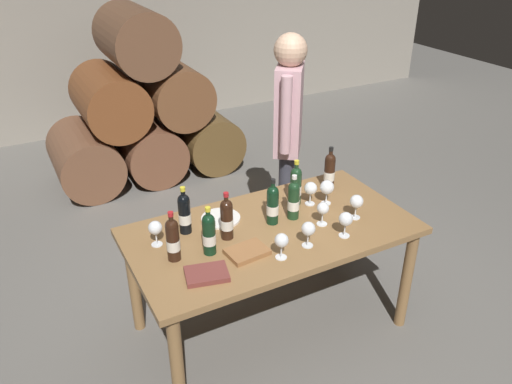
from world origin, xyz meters
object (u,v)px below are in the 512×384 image
object	(u,v)px
wine_bottle_4	(294,200)
wine_glass_3	(308,229)
wine_bottle_1	(296,185)
wine_glass_2	(346,220)
wine_glass_1	(356,202)
wine_glass_5	(327,188)
wine_bottle_2	(273,204)
wine_bottle_0	(330,171)
serving_plate	(221,218)
dining_table	(272,241)
wine_bottle_5	(184,213)
wine_bottle_7	(227,219)
wine_glass_8	(209,225)
wine_glass_6	(281,241)
wine_glass_7	(155,228)
wine_bottle_3	(209,233)
wine_glass_4	(323,209)
wine_bottle_6	(173,239)
tasting_notebook	(247,252)
sommelier_presenting	(288,127)
wine_glass_0	(311,189)
leather_ledger	(207,274)

from	to	relation	value
wine_bottle_4	wine_glass_3	bearing A→B (deg)	-106.52
wine_bottle_1	wine_glass_2	distance (m)	0.46
wine_glass_1	wine_glass_5	xyz separation A→B (m)	(-0.06, 0.23, 0.00)
wine_bottle_2	wine_glass_2	bearing A→B (deg)	-47.71
wine_bottle_0	serving_plate	bearing A→B (deg)	-178.06
dining_table	wine_bottle_5	size ratio (longest dim) A/B	5.73
wine_bottle_5	dining_table	bearing A→B (deg)	-23.81
wine_bottle_0	wine_bottle_7	xyz separation A→B (m)	(-0.87, -0.23, -0.00)
wine_glass_2	wine_glass_8	distance (m)	0.78
dining_table	wine_bottle_4	distance (m)	0.28
wine_glass_6	wine_glass_7	distance (m)	0.71
wine_bottle_5	wine_glass_2	size ratio (longest dim) A/B	1.91
wine_bottle_1	wine_bottle_3	size ratio (longest dim) A/B	1.05
wine_glass_4	wine_bottle_1	bearing A→B (deg)	91.40
wine_bottle_7	dining_table	bearing A→B (deg)	-7.34
wine_bottle_0	wine_bottle_4	xyz separation A→B (m)	(-0.42, -0.22, -0.00)
wine_bottle_6	wine_bottle_7	distance (m)	0.35
wine_glass_1	tasting_notebook	world-z (taller)	wine_glass_1
wine_glass_2	sommelier_presenting	world-z (taller)	sommelier_presenting
wine_glass_2	serving_plate	xyz separation A→B (m)	(-0.56, 0.51, -0.10)
wine_glass_0	tasting_notebook	bearing A→B (deg)	-153.57
wine_glass_7	wine_glass_1	bearing A→B (deg)	-13.95
dining_table	tasting_notebook	bearing A→B (deg)	-146.60
dining_table	wine_bottle_3	bearing A→B (deg)	-172.42
wine_glass_1	wine_glass_3	distance (m)	0.44
wine_glass_6	tasting_notebook	bearing A→B (deg)	141.29
wine_glass_0	serving_plate	distance (m)	0.60
wine_bottle_2	wine_glass_5	xyz separation A→B (m)	(0.42, 0.04, -0.01)
wine_glass_3	wine_bottle_5	bearing A→B (deg)	140.22
wine_bottle_3	wine_bottle_4	xyz separation A→B (m)	(0.60, 0.10, 0.00)
wine_glass_3	wine_glass_8	world-z (taller)	wine_glass_8
wine_glass_0	wine_glass_7	bearing A→B (deg)	179.10
wine_bottle_6	tasting_notebook	distance (m)	0.41
wine_glass_3	wine_glass_5	world-z (taller)	wine_glass_5
wine_glass_8	leather_ledger	bearing A→B (deg)	-115.90
wine_glass_8	wine_bottle_0	bearing A→B (deg)	12.31
wine_bottle_1	wine_glass_1	size ratio (longest dim) A/B	1.94
wine_bottle_5	wine_glass_7	bearing A→B (deg)	-165.41
dining_table	leather_ledger	bearing A→B (deg)	-155.19
wine_bottle_6	wine_glass_6	size ratio (longest dim) A/B	1.94
wine_bottle_7	wine_glass_7	world-z (taller)	wine_bottle_7
wine_glass_2	wine_glass_1	bearing A→B (deg)	36.38
wine_bottle_0	serving_plate	world-z (taller)	wine_bottle_0
wine_bottle_6	leather_ledger	distance (m)	0.27
wine_bottle_7	wine_glass_2	size ratio (longest dim) A/B	1.89
wine_bottle_5	wine_glass_5	world-z (taller)	wine_bottle_5
wine_bottle_4	wine_glass_8	distance (m)	0.56
wine_bottle_2	wine_glass_5	world-z (taller)	wine_bottle_2
dining_table	wine_glass_5	world-z (taller)	wine_glass_5
sommelier_presenting	wine_bottle_5	bearing A→B (deg)	-151.99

